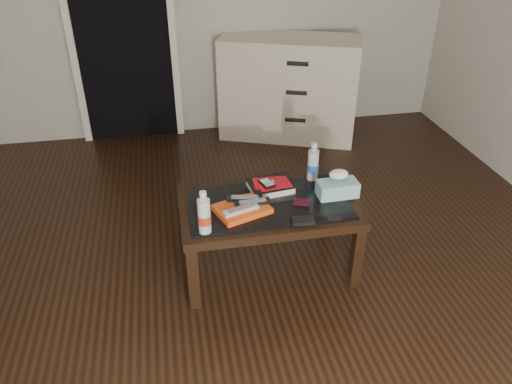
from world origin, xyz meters
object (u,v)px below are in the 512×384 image
(water_bottle_right, at_px, (313,161))
(tissue_box, at_px, (337,189))
(textbook, at_px, (270,186))
(water_bottle_left, at_px, (204,212))
(coffee_table, at_px, (268,212))
(dresser, at_px, (289,88))

(water_bottle_right, height_order, tissue_box, water_bottle_right)
(textbook, relative_size, water_bottle_left, 1.05)
(textbook, bearing_deg, coffee_table, -115.37)
(textbook, xyz_separation_m, water_bottle_right, (0.28, 0.08, 0.10))
(dresser, height_order, water_bottle_left, dresser)
(tissue_box, bearing_deg, coffee_table, 177.62)
(dresser, bearing_deg, coffee_table, -86.61)
(coffee_table, xyz_separation_m, textbook, (0.04, 0.13, 0.09))
(coffee_table, bearing_deg, tissue_box, -0.62)
(water_bottle_right, bearing_deg, textbook, -164.34)
(tissue_box, bearing_deg, dresser, 82.61)
(coffee_table, distance_m, dresser, 1.95)
(tissue_box, bearing_deg, water_bottle_left, -166.71)
(water_bottle_left, xyz_separation_m, water_bottle_right, (0.70, 0.43, 0.00))
(water_bottle_left, bearing_deg, textbook, 39.68)
(tissue_box, bearing_deg, water_bottle_right, 109.68)
(water_bottle_left, bearing_deg, coffee_table, 29.63)
(coffee_table, distance_m, tissue_box, 0.42)
(coffee_table, height_order, dresser, dresser)
(water_bottle_left, distance_m, water_bottle_right, 0.82)
(coffee_table, distance_m, water_bottle_left, 0.47)
(dresser, bearing_deg, textbook, -86.61)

